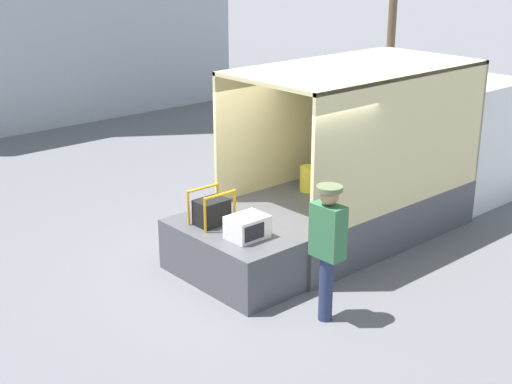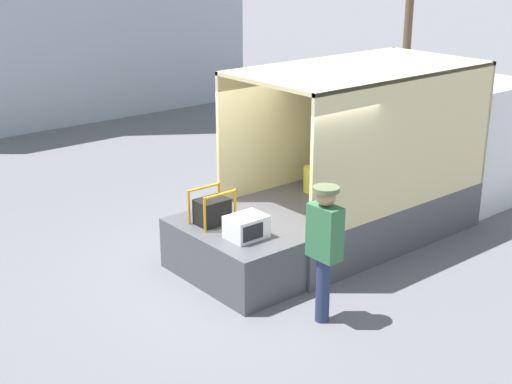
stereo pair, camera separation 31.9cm
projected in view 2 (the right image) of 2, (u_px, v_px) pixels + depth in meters
ground_plane at (261, 268)px, 10.64m from camera, size 160.00×160.00×0.00m
box_truck at (414, 165)px, 12.42m from camera, size 5.86×2.12×2.80m
tailgate_deck at (231, 254)px, 10.18m from camera, size 1.11×2.01×0.76m
microwave at (246, 227)px, 9.73m from camera, size 0.53×0.42×0.32m
portable_generator at (213, 210)px, 10.22m from camera, size 0.57×0.42×0.52m
worker_person at (325, 240)px, 8.80m from camera, size 0.33×0.44×1.82m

